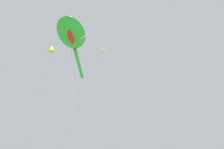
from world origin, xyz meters
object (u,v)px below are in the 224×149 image
small_kite_streamer_purple (82,44)px  big_show_kite (72,36)px  small_kite_stunt_black (101,57)px  small_kite_delta_white (51,49)px

small_kite_streamer_purple → big_show_kite: bearing=-127.9°
small_kite_stunt_black → small_kite_streamer_purple: size_ratio=1.13×
big_show_kite → small_kite_streamer_purple: size_ratio=1.12×
small_kite_streamer_purple → small_kite_stunt_black: bearing=169.9°
big_show_kite → small_kite_streamer_purple: 3.84m
small_kite_delta_white → small_kite_streamer_purple: bearing=-50.8°
small_kite_stunt_black → small_kite_streamer_purple: 6.17m
big_show_kite → small_kite_streamer_purple: (-0.01, -2.61, -2.82)m
big_show_kite → small_kite_delta_white: small_kite_delta_white is taller
big_show_kite → small_kite_delta_white: (1.81, 9.65, 4.50)m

